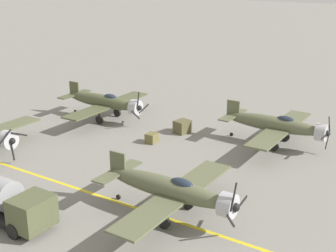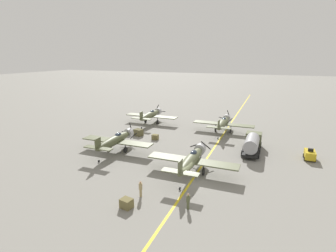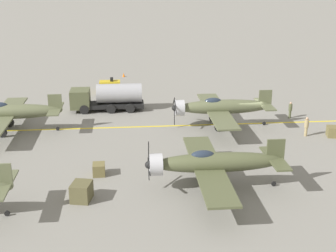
{
  "view_description": "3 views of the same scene",
  "coord_description": "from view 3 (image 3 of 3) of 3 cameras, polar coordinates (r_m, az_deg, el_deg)",
  "views": [
    {
      "loc": [
        22.98,
        38.3,
        15.84
      ],
      "look_at": [
        -9.58,
        17.23,
        2.6
      ],
      "focal_mm": 50.0,
      "sensor_mm": 36.0,
      "label": 1
    },
    {
      "loc": [
        8.28,
        -27.32,
        14.98
      ],
      "look_at": [
        -10.11,
        18.38,
        1.68
      ],
      "focal_mm": 28.0,
      "sensor_mm": 36.0,
      "label": 2
    },
    {
      "loc": [
        -44.2,
        12.13,
        15.26
      ],
      "look_at": [
        -9.66,
        8.98,
        3.33
      ],
      "focal_mm": 50.0,
      "sensor_mm": 36.0,
      "label": 3
    }
  ],
  "objects": [
    {
      "name": "ground_plane",
      "position": [
        48.31,
        9.62,
        0.29
      ],
      "size": [
        400.0,
        400.0,
        0.0
      ],
      "primitive_type": "plane",
      "color": "gray"
    },
    {
      "name": "taxiway_stripe",
      "position": [
        48.31,
        9.62,
        0.29
      ],
      "size": [
        0.3,
        160.0,
        0.01
      ],
      "primitive_type": "cube",
      "color": "yellow",
      "rests_on": "ground"
    },
    {
      "name": "airplane_mid_left",
      "position": [
        33.36,
        5.49,
        -4.51
      ],
      "size": [
        12.0,
        9.98,
        3.78
      ],
      "rotation": [
        0.0,
        0.0,
        -0.2
      ],
      "color": "#4F5435",
      "rests_on": "ground"
    },
    {
      "name": "airplane_far_center",
      "position": [
        47.2,
        -18.94,
        1.63
      ],
      "size": [
        12.0,
        9.98,
        3.72
      ],
      "rotation": [
        0.0,
        0.0,
        -0.2
      ],
      "color": "#5C6143",
      "rests_on": "ground"
    },
    {
      "name": "airplane_mid_center",
      "position": [
        46.48,
        6.38,
        2.3
      ],
      "size": [
        12.0,
        9.98,
        3.65
      ],
      "rotation": [
        0.0,
        0.0,
        0.29
      ],
      "color": "#5A5F41",
      "rests_on": "ground"
    },
    {
      "name": "fuel_tanker",
      "position": [
        52.09,
        -7.46,
        3.51
      ],
      "size": [
        2.68,
        8.0,
        2.98
      ],
      "color": "black",
      "rests_on": "ground"
    },
    {
      "name": "tow_tractor",
      "position": [
        60.24,
        -7.09,
        4.94
      ],
      "size": [
        1.57,
        2.6,
        1.79
      ],
      "color": "gold",
      "rests_on": "ground"
    },
    {
      "name": "ground_crew_walking",
      "position": [
        50.8,
        14.68,
        1.98
      ],
      "size": [
        0.38,
        0.38,
        1.74
      ],
      "color": "#515638",
      "rests_on": "ground"
    },
    {
      "name": "ground_crew_inspecting",
      "position": [
        45.74,
        16.52,
        0.02
      ],
      "size": [
        0.4,
        0.4,
        1.86
      ],
      "color": "tan",
      "rests_on": "ground"
    },
    {
      "name": "supply_crate_by_tanker",
      "position": [
        36.36,
        -8.42,
        -5.25
      ],
      "size": [
        1.14,
        0.96,
        0.92
      ],
      "primitive_type": "cube",
      "rotation": [
        0.0,
        0.0,
        0.03
      ],
      "color": "brown",
      "rests_on": "ground"
    },
    {
      "name": "supply_crate_mid_lane",
      "position": [
        32.78,
        -10.49,
        -7.87
      ],
      "size": [
        1.76,
        1.56,
        1.27
      ],
      "primitive_type": "cube",
      "rotation": [
        0.0,
        0.0,
        -0.22
      ],
      "color": "brown",
      "rests_on": "ground"
    },
    {
      "name": "supply_crate_outboard",
      "position": [
        46.56,
        19.41,
        -0.64
      ],
      "size": [
        1.34,
        1.19,
        0.97
      ],
      "primitive_type": "cube",
      "rotation": [
        0.0,
        0.0,
        -0.21
      ],
      "color": "brown",
      "rests_on": "ground"
    },
    {
      "name": "traffic_cone",
      "position": [
        68.36,
        -5.42,
        6.23
      ],
      "size": [
        0.36,
        0.36,
        0.55
      ],
      "primitive_type": "cone",
      "color": "orange",
      "rests_on": "ground"
    }
  ]
}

